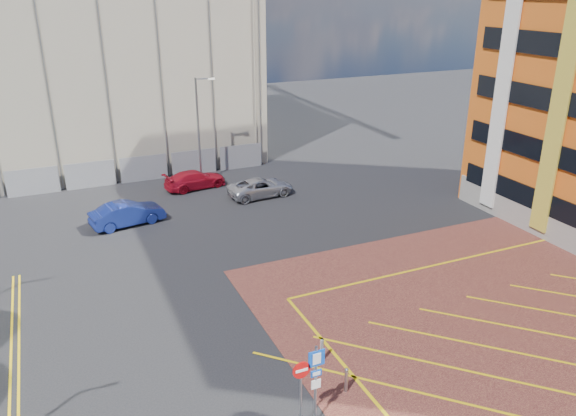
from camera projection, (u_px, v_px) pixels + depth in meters
lamp_back at (199, 127)px, 42.32m from camera, size 1.53×0.16×8.00m
sign_cluster at (310, 379)px, 18.81m from camera, size 1.17×0.12×3.20m
construction_building at (112, 26)px, 48.54m from camera, size 21.20×19.20×22.00m
construction_fence at (157, 167)px, 44.10m from camera, size 21.60×0.06×2.00m
car_blue_back at (127, 214)px, 35.64m from camera, size 4.83×2.41×1.52m
car_red_back at (195, 179)px, 42.20m from camera, size 4.90×2.61×1.35m
car_silver_back at (261, 187)px, 40.58m from camera, size 4.95×2.55×1.33m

